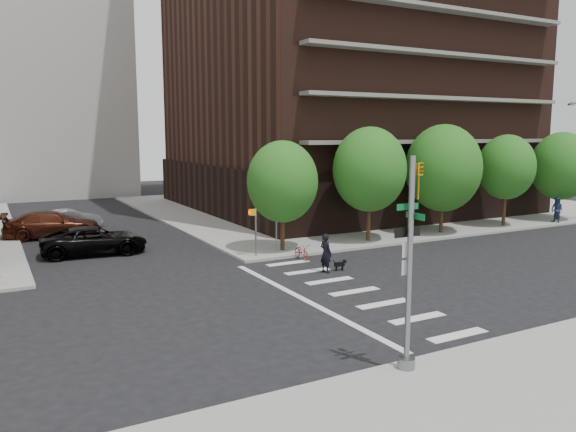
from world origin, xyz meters
The scene contains 17 objects.
ground centered at (0.00, 0.00, 0.00)m, with size 120.00×120.00×0.00m, color black.
sidewalk_ne centered at (20.50, 23.50, 0.07)m, with size 39.00×33.00×0.15m, color gray.
crosswalk centered at (2.21, 0.00, 0.01)m, with size 3.85×13.00×0.01m.
tree_a centered at (4.00, 8.50, 4.04)m, with size 4.00×4.00×5.90m.
tree_b centered at (10.00, 8.50, 4.54)m, with size 4.50×4.50×6.65m.
tree_c centered at (16.00, 8.50, 4.45)m, with size 5.00×5.00×6.80m.
tree_d centered at (22.00, 8.50, 4.34)m, with size 4.00×4.00×6.20m.
tree_e centered at (28.00, 8.50, 4.25)m, with size 4.50×4.50×6.35m.
traffic_signal centered at (-0.47, -7.49, 2.70)m, with size 0.90×0.75×6.00m.
pedestrian_signal centered at (2.32, 7.92, 1.85)m, with size 2.18×0.67×2.60m.
parked_car_black centered at (-5.50, 13.05, 0.79)m, with size 5.69×2.62×1.58m, color black.
parked_car_maroon centered at (-7.01, 19.67, 0.87)m, with size 5.98×2.43×1.74m, color #421B0F.
parked_car_silver centered at (-5.50, 22.73, 0.70)m, with size 4.23×1.47×1.39m, color #999CA0.
scooter centered at (4.12, 6.50, 0.42)m, with size 0.56×1.59×0.84m, color maroon.
dog_walker centered at (3.70, 3.43, 0.96)m, with size 0.46×0.70×1.92m, color black.
dog centered at (4.53, 3.41, 0.32)m, with size 0.62×0.25×0.52m.
pedestrian_far centered at (26.46, 7.50, 1.10)m, with size 0.72×0.92×1.89m, color navy.
Camera 1 is at (-10.62, -19.17, 6.75)m, focal length 35.00 mm.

